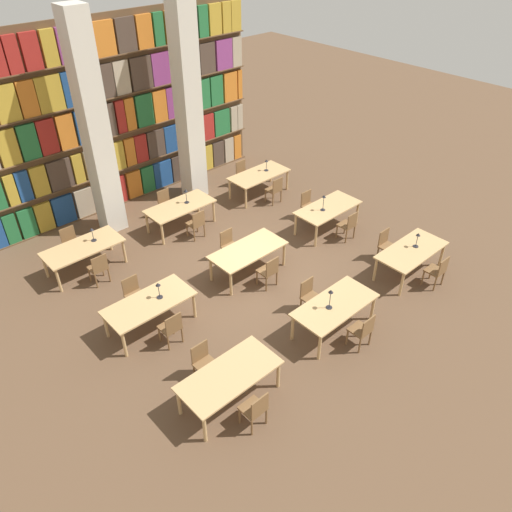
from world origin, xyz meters
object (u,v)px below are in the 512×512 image
reading_table_3 (149,305)px  chair_11 (308,205)px  desk_lamp_6 (266,163)px  chair_12 (99,268)px  reading_table_8 (259,176)px  chair_5 (386,245)px  pillar_center (188,104)px  chair_9 (229,245)px  reading_table_1 (335,307)px  desk_lamp_3 (324,200)px  chair_6 (171,327)px  reading_table_4 (248,252)px  chair_0 (255,409)px  chair_16 (275,189)px  desk_lamp_0 (330,296)px  desk_lamp_4 (92,232)px  chair_8 (269,271)px  reading_table_7 (180,208)px  chair_2 (363,330)px  desk_lamp_1 (418,238)px  pillar_left (95,130)px  chair_4 (437,271)px  chair_15 (166,203)px  chair_13 (71,242)px  desk_lamp_2 (158,288)px  reading_table_0 (229,377)px  reading_table_5 (328,209)px  desk_lamp_5 (186,194)px  chair_14 (197,223)px  chair_1 (204,362)px  reading_table_2 (411,252)px  chair_3 (310,296)px  reading_table_6 (83,249)px  chair_10 (348,225)px

reading_table_3 → chair_11: (6.06, 0.81, -0.18)m
chair_11 → desk_lamp_6: size_ratio=2.29×
chair_12 → reading_table_8: (6.08, 0.72, 0.18)m
chair_5 → chair_11: size_ratio=1.00×
pillar_center → chair_9: bearing=-112.9°
reading_table_1 → desk_lamp_3: desk_lamp_3 is taller
chair_6 → reading_table_4: (2.90, 0.79, 0.18)m
reading_table_1 → desk_lamp_6: bearing=59.7°
chair_0 → chair_16: size_ratio=1.00×
reading_table_1 → desk_lamp_0: size_ratio=3.97×
pillar_center → chair_0: pillar_center is taller
reading_table_8 → desk_lamp_4: bearing=179.2°
chair_8 → reading_table_7: (-0.00, 3.72, 0.18)m
reading_table_3 → reading_table_4: size_ratio=1.00×
chair_2 → chair_6: bearing=136.5°
desk_lamp_1 → reading_table_4: (-3.23, 2.78, -0.35)m
pillar_left → chair_4: size_ratio=6.80×
reading_table_4 → chair_15: 3.72m
chair_2 → chair_11: bearing=55.1°
chair_4 → chair_13: same height
pillar_left → desk_lamp_2: 4.98m
reading_table_0 → chair_2: chair_2 is taller
chair_0 → chair_16: bearing=43.4°
chair_8 → chair_6: bearing=-179.4°
reading_table_5 → desk_lamp_5: (-2.84, 2.93, 0.37)m
desk_lamp_2 → chair_14: 3.56m
reading_table_3 → desk_lamp_6: desk_lamp_6 is taller
desk_lamp_1 → reading_table_5: bearing=92.7°
chair_13 → desk_lamp_6: bearing=173.1°
reading_table_3 → desk_lamp_6: size_ratio=5.13×
chair_4 → desk_lamp_2: 6.76m
chair_14 → chair_1: bearing=-125.3°
chair_14 → reading_table_1: bearing=-89.9°
chair_2 → reading_table_7: 6.56m
reading_table_3 → reading_table_5: same height
reading_table_2 → desk_lamp_2: 6.36m
chair_3 → desk_lamp_1: size_ratio=2.17×
chair_1 → desk_lamp_5: size_ratio=2.03×
reading_table_6 → desk_lamp_4: (0.34, 0.04, 0.33)m
chair_5 → chair_12: same height
reading_table_6 → reading_table_7: (3.03, 0.02, 0.00)m
reading_table_4 → chair_15: size_ratio=2.24×
chair_3 → chair_2: bearing=90.0°
pillar_left → pillar_center: 3.00m
pillar_left → chair_11: 6.33m
chair_10 → desk_lamp_4: 6.90m
chair_3 → reading_table_7: 5.05m
reading_table_0 → chair_4: 6.08m
pillar_left → chair_16: size_ratio=6.80×
chair_6 → desk_lamp_5: 4.93m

